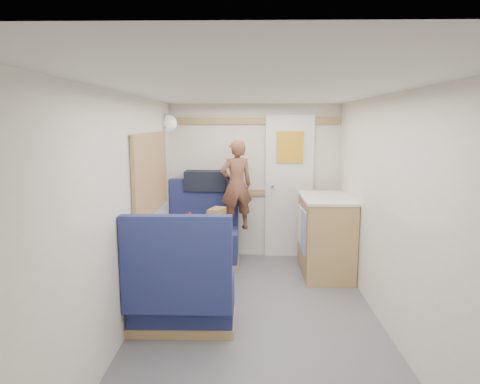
{
  "coord_description": "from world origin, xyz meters",
  "views": [
    {
      "loc": [
        -0.09,
        -3.31,
        1.76
      ],
      "look_at": [
        -0.17,
        0.9,
        1.08
      ],
      "focal_mm": 32.0,
      "sensor_mm": 36.0,
      "label": 1
    }
  ],
  "objects_px": {
    "galley_counter": "(325,235)",
    "salt_grinder": "(195,221)",
    "wine_glass": "(189,216)",
    "tray": "(206,227)",
    "orange_fruit": "(209,224)",
    "bench_near": "(182,296)",
    "cheese_block": "(196,230)",
    "bread_loaf": "(217,213)",
    "beer_glass": "(207,220)",
    "dome_light": "(169,123)",
    "person": "(236,185)",
    "duffel_bag": "(206,181)",
    "dinette_table": "(194,239)",
    "bench_far": "(203,241)",
    "pepper_grinder": "(199,221)",
    "tumbler_left": "(171,224)"
  },
  "relations": [
    {
      "from": "galley_counter",
      "to": "salt_grinder",
      "type": "xyz_separation_m",
      "value": [
        -1.45,
        -0.62,
        0.3
      ]
    },
    {
      "from": "salt_grinder",
      "to": "wine_glass",
      "type": "bearing_deg",
      "value": -109.01
    },
    {
      "from": "tray",
      "to": "orange_fruit",
      "type": "distance_m",
      "value": 0.07
    },
    {
      "from": "bench_near",
      "to": "cheese_block",
      "type": "distance_m",
      "value": 0.67
    },
    {
      "from": "bread_loaf",
      "to": "bench_near",
      "type": "bearing_deg",
      "value": -100.25
    },
    {
      "from": "beer_glass",
      "to": "dome_light",
      "type": "bearing_deg",
      "value": 121.47
    },
    {
      "from": "galley_counter",
      "to": "person",
      "type": "xyz_separation_m",
      "value": [
        -1.05,
        0.32,
        0.54
      ]
    },
    {
      "from": "dome_light",
      "to": "salt_grinder",
      "type": "bearing_deg",
      "value": -66.09
    },
    {
      "from": "galley_counter",
      "to": "duffel_bag",
      "type": "height_order",
      "value": "duffel_bag"
    },
    {
      "from": "dinette_table",
      "to": "bench_far",
      "type": "bearing_deg",
      "value": 90.0
    },
    {
      "from": "galley_counter",
      "to": "pepper_grinder",
      "type": "bearing_deg",
      "value": -156.87
    },
    {
      "from": "bench_near",
      "to": "tumbler_left",
      "type": "relative_size",
      "value": 10.02
    },
    {
      "from": "bench_near",
      "to": "pepper_grinder",
      "type": "height_order",
      "value": "bench_near"
    },
    {
      "from": "bench_far",
      "to": "dome_light",
      "type": "relative_size",
      "value": 5.25
    },
    {
      "from": "dinette_table",
      "to": "tumbler_left",
      "type": "distance_m",
      "value": 0.37
    },
    {
      "from": "dome_light",
      "to": "cheese_block",
      "type": "relative_size",
      "value": 1.96
    },
    {
      "from": "dinette_table",
      "to": "beer_glass",
      "type": "relative_size",
      "value": 8.7
    },
    {
      "from": "dinette_table",
      "to": "duffel_bag",
      "type": "distance_m",
      "value": 1.21
    },
    {
      "from": "cheese_block",
      "to": "bench_near",
      "type": "bearing_deg",
      "value": -98.05
    },
    {
      "from": "tray",
      "to": "tumbler_left",
      "type": "bearing_deg",
      "value": -169.91
    },
    {
      "from": "bench_near",
      "to": "galley_counter",
      "type": "xyz_separation_m",
      "value": [
        1.47,
        1.41,
        0.17
      ]
    },
    {
      "from": "dinette_table",
      "to": "tumbler_left",
      "type": "xyz_separation_m",
      "value": [
        -0.2,
        -0.23,
        0.21
      ]
    },
    {
      "from": "bench_near",
      "to": "orange_fruit",
      "type": "distance_m",
      "value": 0.83
    },
    {
      "from": "dome_light",
      "to": "beer_glass",
      "type": "relative_size",
      "value": 1.89
    },
    {
      "from": "galley_counter",
      "to": "orange_fruit",
      "type": "height_order",
      "value": "galley_counter"
    },
    {
      "from": "galley_counter",
      "to": "duffel_bag",
      "type": "bearing_deg",
      "value": 158.52
    },
    {
      "from": "cheese_block",
      "to": "tumbler_left",
      "type": "bearing_deg",
      "value": 151.32
    },
    {
      "from": "dinette_table",
      "to": "person",
      "type": "relative_size",
      "value": 0.83
    },
    {
      "from": "person",
      "to": "duffel_bag",
      "type": "distance_m",
      "value": 0.47
    },
    {
      "from": "duffel_bag",
      "to": "tray",
      "type": "height_order",
      "value": "duffel_bag"
    },
    {
      "from": "galley_counter",
      "to": "bread_loaf",
      "type": "height_order",
      "value": "galley_counter"
    },
    {
      "from": "tumbler_left",
      "to": "orange_fruit",
      "type": "bearing_deg",
      "value": 4.08
    },
    {
      "from": "bench_near",
      "to": "cheese_block",
      "type": "bearing_deg",
      "value": 81.95
    },
    {
      "from": "bench_far",
      "to": "salt_grinder",
      "type": "height_order",
      "value": "bench_far"
    },
    {
      "from": "tumbler_left",
      "to": "dome_light",
      "type": "bearing_deg",
      "value": 100.19
    },
    {
      "from": "bench_near",
      "to": "beer_glass",
      "type": "height_order",
      "value": "bench_near"
    },
    {
      "from": "dome_light",
      "to": "salt_grinder",
      "type": "xyz_separation_m",
      "value": [
        0.41,
        -0.92,
        -0.98
      ]
    },
    {
      "from": "bench_near",
      "to": "bench_far",
      "type": "bearing_deg",
      "value": 90.0
    },
    {
      "from": "bench_far",
      "to": "wine_glass",
      "type": "xyz_separation_m",
      "value": [
        -0.02,
        -1.05,
        0.54
      ]
    },
    {
      "from": "cheese_block",
      "to": "bread_loaf",
      "type": "height_order",
      "value": "bread_loaf"
    },
    {
      "from": "dinette_table",
      "to": "pepper_grinder",
      "type": "bearing_deg",
      "value": -40.14
    },
    {
      "from": "wine_glass",
      "to": "cheese_block",
      "type": "bearing_deg",
      "value": -64.95
    },
    {
      "from": "person",
      "to": "cheese_block",
      "type": "xyz_separation_m",
      "value": [
        -0.35,
        -1.25,
        -0.25
      ]
    },
    {
      "from": "person",
      "to": "cheese_block",
      "type": "bearing_deg",
      "value": 55.14
    },
    {
      "from": "pepper_grinder",
      "to": "wine_glass",
      "type": "bearing_deg",
      "value": -121.22
    },
    {
      "from": "tumbler_left",
      "to": "bench_near",
      "type": "bearing_deg",
      "value": -72.84
    },
    {
      "from": "pepper_grinder",
      "to": "salt_grinder",
      "type": "height_order",
      "value": "salt_grinder"
    },
    {
      "from": "bread_loaf",
      "to": "bench_far",
      "type": "bearing_deg",
      "value": 111.96
    },
    {
      "from": "bench_far",
      "to": "tray",
      "type": "xyz_separation_m",
      "value": [
        0.15,
        -1.03,
        0.43
      ]
    },
    {
      "from": "bench_near",
      "to": "duffel_bag",
      "type": "distance_m",
      "value": 2.11
    }
  ]
}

